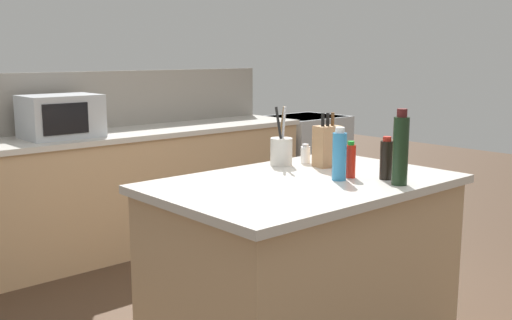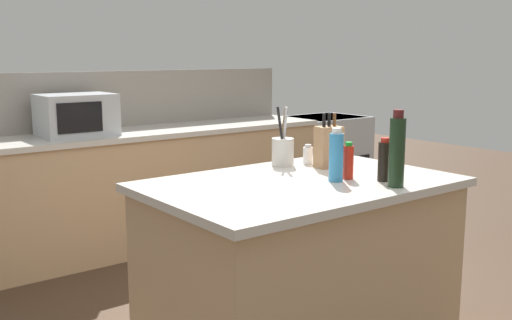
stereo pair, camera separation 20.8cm
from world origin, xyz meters
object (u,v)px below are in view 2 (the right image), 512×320
object	(u,v)px
utensil_crock	(283,151)
salt_shaker	(308,155)
knife_block	(329,146)
range_oven	(324,161)
hot_sauce_bottle	(348,162)
dish_soap_bottle	(336,156)
microwave	(76,115)
wine_bottle	(397,151)
soy_sauce_bottle	(384,161)

from	to	relation	value
utensil_crock	salt_shaker	world-z (taller)	utensil_crock
utensil_crock	knife_block	bearing A→B (deg)	-49.45
utensil_crock	salt_shaker	size ratio (longest dim) A/B	2.98
range_oven	hot_sauce_bottle	distance (m)	3.16
dish_soap_bottle	range_oven	bearing A→B (deg)	46.83
range_oven	salt_shaker	distance (m)	2.78
salt_shaker	utensil_crock	bearing A→B (deg)	165.01
knife_block	utensil_crock	bearing A→B (deg)	141.72
microwave	salt_shaker	xyz separation A→B (m)	(0.58, -1.89, -0.10)
knife_block	hot_sauce_bottle	distance (m)	0.30
wine_bottle	dish_soap_bottle	size ratio (longest dim) A/B	1.38
knife_block	hot_sauce_bottle	world-z (taller)	knife_block
salt_shaker	dish_soap_bottle	bearing A→B (deg)	-116.03
utensil_crock	salt_shaker	distance (m)	0.16
range_oven	wine_bottle	world-z (taller)	wine_bottle
hot_sauce_bottle	dish_soap_bottle	world-z (taller)	dish_soap_bottle
hot_sauce_bottle	dish_soap_bottle	bearing A→B (deg)	-178.83
hot_sauce_bottle	wine_bottle	distance (m)	0.27
knife_block	salt_shaker	bearing A→B (deg)	106.06
hot_sauce_bottle	wine_bottle	xyz separation A→B (m)	(0.04, -0.26, 0.08)
knife_block	salt_shaker	size ratio (longest dim) A/B	2.70
knife_block	dish_soap_bottle	size ratio (longest dim) A/B	1.13
range_oven	soy_sauce_bottle	xyz separation A→B (m)	(-1.98, -2.45, 0.57)
utensil_crock	salt_shaker	bearing A→B (deg)	-14.99
salt_shaker	dish_soap_bottle	xyz separation A→B (m)	(-0.21, -0.42, 0.07)
dish_soap_bottle	hot_sauce_bottle	bearing A→B (deg)	1.17
microwave	soy_sauce_bottle	world-z (taller)	microwave
microwave	utensil_crock	xyz separation A→B (m)	(0.43, -1.85, -0.07)
microwave	range_oven	bearing A→B (deg)	-0.00
range_oven	utensil_crock	world-z (taller)	utensil_crock
range_oven	dish_soap_bottle	distance (m)	3.23
utensil_crock	soy_sauce_bottle	bearing A→B (deg)	-77.91
range_oven	salt_shaker	xyz separation A→B (m)	(-1.96, -1.89, 0.52)
knife_block	microwave	bearing A→B (deg)	117.31
microwave	soy_sauce_bottle	bearing A→B (deg)	-77.18
hot_sauce_bottle	wine_bottle	world-z (taller)	wine_bottle
knife_block	salt_shaker	xyz separation A→B (m)	(-0.01, 0.15, -0.06)
knife_block	soy_sauce_bottle	bearing A→B (deg)	-83.35
soy_sauce_bottle	dish_soap_bottle	world-z (taller)	dish_soap_bottle
microwave	dish_soap_bottle	size ratio (longest dim) A/B	2.07
utensil_crock	wine_bottle	distance (m)	0.72
soy_sauce_bottle	salt_shaker	distance (m)	0.56
dish_soap_bottle	microwave	bearing A→B (deg)	99.12
knife_block	wine_bottle	distance (m)	0.54
range_oven	wine_bottle	bearing A→B (deg)	-128.47
hot_sauce_bottle	soy_sauce_bottle	size ratio (longest dim) A/B	0.87
soy_sauce_bottle	hot_sauce_bottle	bearing A→B (deg)	126.06
utensil_crock	soy_sauce_bottle	distance (m)	0.61
utensil_crock	hot_sauce_bottle	size ratio (longest dim) A/B	1.77
knife_block	wine_bottle	size ratio (longest dim) A/B	0.82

